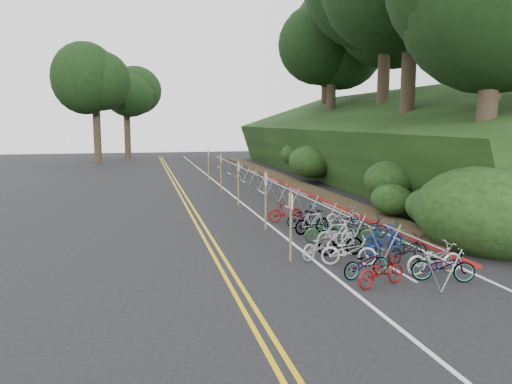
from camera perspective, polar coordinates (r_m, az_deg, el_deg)
ground at (r=16.40m, az=3.34°, el=-8.05°), size 120.00×120.00×0.00m
road_markings at (r=26.11m, az=-1.58°, el=-1.94°), size 7.47×80.00×0.01m
red_curb at (r=29.30m, az=7.43°, el=-0.82°), size 0.25×28.00×0.10m
embankment at (r=38.39m, az=14.03°, el=4.89°), size 14.30×48.14×9.11m
tree_cluster at (r=40.46m, az=8.21°, el=18.61°), size 32.93×54.44×19.25m
bike_rack_front at (r=15.49m, az=17.26°, el=-5.92°), size 1.16×3.42×1.21m
bike_racks_rest at (r=29.32m, az=1.83°, el=0.84°), size 1.14×23.00×1.17m
signpost_near at (r=16.26m, az=3.99°, el=-3.31°), size 0.08×0.40×2.35m
signposts_rest at (r=29.71m, az=-3.15°, el=2.05°), size 0.08×18.40×2.50m
bike_front at (r=16.89m, az=7.38°, el=-6.03°), size 1.35×1.81×0.91m
bike_valet at (r=18.26m, az=11.57°, el=-5.02°), size 3.35×10.93×1.07m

